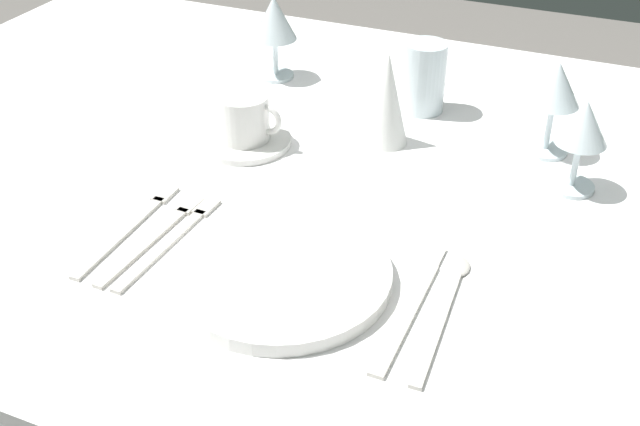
# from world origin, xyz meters

# --- Properties ---
(dining_table) EXTENTS (1.80, 1.11, 0.74)m
(dining_table) POSITION_xyz_m (0.00, 0.00, 0.66)
(dining_table) COLOR white
(dining_table) RESTS_ON ground
(dinner_plate) EXTENTS (0.26, 0.26, 0.02)m
(dinner_plate) POSITION_xyz_m (-0.00, -0.27, 0.75)
(dinner_plate) COLOR white
(dinner_plate) RESTS_ON dining_table
(fork_outer) EXTENTS (0.03, 0.22, 0.00)m
(fork_outer) POSITION_xyz_m (-0.16, -0.24, 0.74)
(fork_outer) COLOR beige
(fork_outer) RESTS_ON dining_table
(fork_inner) EXTENTS (0.03, 0.21, 0.00)m
(fork_inner) POSITION_xyz_m (-0.18, -0.25, 0.74)
(fork_inner) COLOR beige
(fork_inner) RESTS_ON dining_table
(fork_salad) EXTENTS (0.02, 0.22, 0.00)m
(fork_salad) POSITION_xyz_m (-0.23, -0.24, 0.74)
(fork_salad) COLOR beige
(fork_salad) RESTS_ON dining_table
(dinner_knife) EXTENTS (0.02, 0.24, 0.00)m
(dinner_knife) POSITION_xyz_m (0.15, -0.26, 0.74)
(dinner_knife) COLOR beige
(dinner_knife) RESTS_ON dining_table
(spoon_soup) EXTENTS (0.03, 0.23, 0.01)m
(spoon_soup) POSITION_xyz_m (0.19, -0.23, 0.74)
(spoon_soup) COLOR beige
(spoon_soup) RESTS_ON dining_table
(saucer_left) EXTENTS (0.14, 0.14, 0.01)m
(saucer_left) POSITION_xyz_m (-0.19, 0.01, 0.74)
(saucer_left) COLOR white
(saucer_left) RESTS_ON dining_table
(coffee_cup_left) EXTENTS (0.10, 0.08, 0.07)m
(coffee_cup_left) POSITION_xyz_m (-0.19, 0.01, 0.79)
(coffee_cup_left) COLOR white
(coffee_cup_left) RESTS_ON saucer_left
(wine_glass_left) EXTENTS (0.07, 0.07, 0.13)m
(wine_glass_left) POSITION_xyz_m (0.28, 0.08, 0.83)
(wine_glass_left) COLOR silver
(wine_glass_left) RESTS_ON dining_table
(wine_glass_right) EXTENTS (0.08, 0.08, 0.15)m
(wine_glass_right) POSITION_xyz_m (-0.26, 0.25, 0.84)
(wine_glass_right) COLOR silver
(wine_glass_right) RESTS_ON dining_table
(wine_glass_far) EXTENTS (0.07, 0.07, 0.14)m
(wine_glass_far) POSITION_xyz_m (0.23, 0.17, 0.84)
(wine_glass_far) COLOR silver
(wine_glass_far) RESTS_ON dining_table
(drink_tumbler) EXTENTS (0.07, 0.07, 0.11)m
(drink_tumbler) POSITION_xyz_m (0.02, 0.23, 0.79)
(drink_tumbler) COLOR silver
(drink_tumbler) RESTS_ON dining_table
(napkin_folded) EXTENTS (0.07, 0.07, 0.14)m
(napkin_folded) POSITION_xyz_m (0.00, 0.10, 0.81)
(napkin_folded) COLOR white
(napkin_folded) RESTS_ON dining_table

